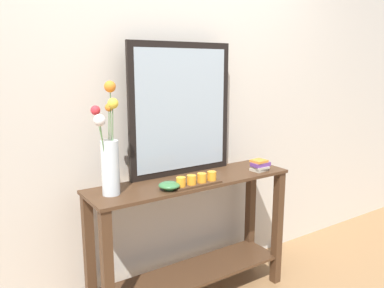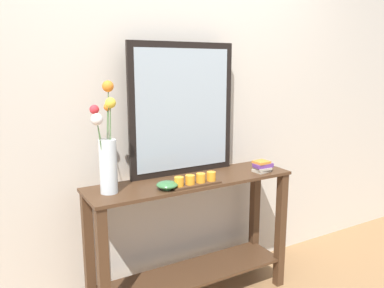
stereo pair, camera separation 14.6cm
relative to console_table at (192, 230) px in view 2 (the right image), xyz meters
name	(u,v)px [view 2 (the right image)]	position (x,y,z in m)	size (l,w,h in m)	color
wall_back	(169,95)	(0.00, 0.30, 0.85)	(6.40, 0.08, 2.70)	beige
console_table	(192,230)	(0.00, 0.00, 0.00)	(1.34, 0.36, 0.84)	#472D1C
mirror_leaning	(183,110)	(0.02, 0.15, 0.76)	(0.74, 0.03, 0.84)	black
tall_vase_left	(107,152)	(-0.53, 0.01, 0.57)	(0.14, 0.18, 0.62)	silver
candle_tray	(195,181)	(-0.04, -0.12, 0.37)	(0.32, 0.09, 0.07)	#472D1C
decorative_bowl	(167,185)	(-0.22, -0.10, 0.37)	(0.13, 0.13, 0.05)	#38703D
book_stack	(262,166)	(0.49, -0.09, 0.38)	(0.13, 0.10, 0.07)	#B2A893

